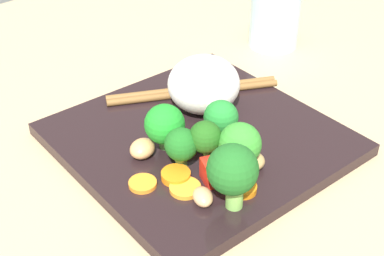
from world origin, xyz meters
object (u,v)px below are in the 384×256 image
Objects in this scene: broccoli_floret_4 at (205,138)px; rice_mound at (204,84)px; square_plate at (199,139)px; drinking_glass at (275,19)px; chopstick_pair at (193,91)px; carrot_slice_3 at (185,150)px.

rice_mound is at bearing 48.08° from broccoli_floret_4.
drinking_glass reaches higher than square_plate.
broccoli_floret_4 is 0.27× the size of chopstick_pair.
broccoli_floret_4 is 33.71cm from drinking_glass.
chopstick_pair is at bearing 52.73° from square_plate.
square_plate is 6.95cm from rice_mound.
square_plate is at bearing 53.58° from broccoli_floret_4.
broccoli_floret_4 reaches higher than carrot_slice_3.
carrot_slice_3 is at bearing 89.36° from broccoli_floret_4.
rice_mound is at bearing 34.43° from carrot_slice_3.
drinking_glass reaches higher than chopstick_pair.
rice_mound reaches higher than carrot_slice_3.
carrot_slice_3 is (0.04, 3.30, -3.33)cm from broccoli_floret_4.
square_plate is at bearing -137.58° from rice_mound.
rice_mound is 9.71cm from carrot_slice_3.
carrot_slice_3 is at bearing -145.57° from rice_mound.
carrot_slice_3 is at bearing -157.89° from square_plate.
chopstick_pair is at bearing -167.36° from drinking_glass.
broccoli_floret_4 is at bearing -131.92° from rice_mound.
broccoli_floret_4 reaches higher than square_plate.
chopstick_pair is at bearing 53.07° from broccoli_floret_4.
broccoli_floret_4 is at bearing -90.64° from carrot_slice_3.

